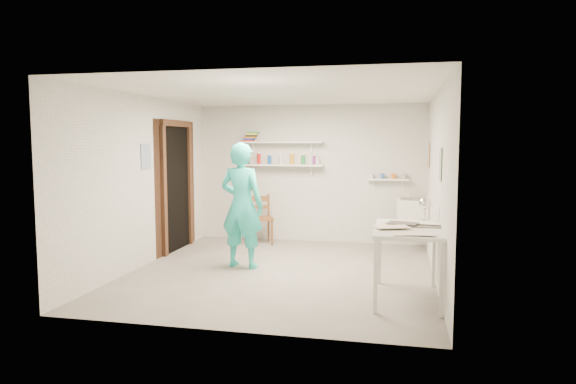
% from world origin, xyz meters
% --- Properties ---
extents(floor, '(4.00, 4.50, 0.02)m').
position_xyz_m(floor, '(0.00, 0.00, -0.01)').
color(floor, slate).
rests_on(floor, ground).
extents(ceiling, '(4.00, 4.50, 0.02)m').
position_xyz_m(ceiling, '(0.00, 0.00, 2.41)').
color(ceiling, silver).
rests_on(ceiling, wall_back).
extents(wall_back, '(4.00, 0.02, 2.40)m').
position_xyz_m(wall_back, '(0.00, 2.26, 1.20)').
color(wall_back, silver).
rests_on(wall_back, ground).
extents(wall_front, '(4.00, 0.02, 2.40)m').
position_xyz_m(wall_front, '(0.00, -2.26, 1.20)').
color(wall_front, silver).
rests_on(wall_front, ground).
extents(wall_left, '(0.02, 4.50, 2.40)m').
position_xyz_m(wall_left, '(-2.01, 0.00, 1.20)').
color(wall_left, silver).
rests_on(wall_left, ground).
extents(wall_right, '(0.02, 4.50, 2.40)m').
position_xyz_m(wall_right, '(2.01, 0.00, 1.20)').
color(wall_right, silver).
rests_on(wall_right, ground).
extents(doorway_recess, '(0.02, 0.90, 2.00)m').
position_xyz_m(doorway_recess, '(-1.99, 1.05, 1.00)').
color(doorway_recess, black).
rests_on(doorway_recess, wall_left).
extents(corridor_box, '(1.40, 1.50, 2.10)m').
position_xyz_m(corridor_box, '(-2.70, 1.05, 1.05)').
color(corridor_box, brown).
rests_on(corridor_box, ground).
extents(door_lintel, '(0.06, 1.05, 0.10)m').
position_xyz_m(door_lintel, '(-1.97, 1.05, 2.05)').
color(door_lintel, brown).
rests_on(door_lintel, wall_left).
extents(door_jamb_near, '(0.06, 0.10, 2.00)m').
position_xyz_m(door_jamb_near, '(-1.97, 0.55, 1.00)').
color(door_jamb_near, brown).
rests_on(door_jamb_near, ground).
extents(door_jamb_far, '(0.06, 0.10, 2.00)m').
position_xyz_m(door_jamb_far, '(-1.97, 1.55, 1.00)').
color(door_jamb_far, brown).
rests_on(door_jamb_far, ground).
extents(shelf_lower, '(1.50, 0.22, 0.03)m').
position_xyz_m(shelf_lower, '(-0.50, 2.13, 1.35)').
color(shelf_lower, white).
rests_on(shelf_lower, wall_back).
extents(shelf_upper, '(1.50, 0.22, 0.03)m').
position_xyz_m(shelf_upper, '(-0.50, 2.13, 1.75)').
color(shelf_upper, white).
rests_on(shelf_upper, wall_back).
extents(ledge_shelf, '(0.70, 0.14, 0.03)m').
position_xyz_m(ledge_shelf, '(1.35, 2.17, 1.12)').
color(ledge_shelf, white).
rests_on(ledge_shelf, wall_back).
extents(poster_left, '(0.01, 0.28, 0.36)m').
position_xyz_m(poster_left, '(-1.99, 0.05, 1.55)').
color(poster_left, '#334C7F').
rests_on(poster_left, wall_left).
extents(poster_right_a, '(0.01, 0.34, 0.42)m').
position_xyz_m(poster_right_a, '(1.99, 1.80, 1.55)').
color(poster_right_a, '#995933').
rests_on(poster_right_a, wall_right).
extents(poster_right_b, '(0.01, 0.30, 0.38)m').
position_xyz_m(poster_right_b, '(1.99, -0.55, 1.50)').
color(poster_right_b, '#3F724C').
rests_on(poster_right_b, wall_right).
extents(belfast_sink, '(0.48, 0.60, 0.30)m').
position_xyz_m(belfast_sink, '(1.75, 1.70, 0.70)').
color(belfast_sink, white).
rests_on(belfast_sink, wall_right).
extents(man, '(0.70, 0.53, 1.75)m').
position_xyz_m(man, '(-0.61, 0.15, 0.87)').
color(man, '#29CEC1').
rests_on(man, ground).
extents(wall_clock, '(0.32, 0.09, 0.31)m').
position_xyz_m(wall_clock, '(-0.64, 0.37, 1.17)').
color(wall_clock, beige).
rests_on(wall_clock, man).
extents(wooden_chair, '(0.54, 0.53, 0.89)m').
position_xyz_m(wooden_chair, '(-0.79, 1.77, 0.45)').
color(wooden_chair, brown).
rests_on(wooden_chair, ground).
extents(work_table, '(0.73, 1.21, 0.81)m').
position_xyz_m(work_table, '(1.64, -0.88, 0.40)').
color(work_table, silver).
rests_on(work_table, ground).
extents(desk_lamp, '(0.15, 0.15, 0.15)m').
position_xyz_m(desk_lamp, '(1.84, -0.40, 1.03)').
color(desk_lamp, silver).
rests_on(desk_lamp, work_table).
extents(spray_cans, '(1.26, 0.06, 0.17)m').
position_xyz_m(spray_cans, '(-0.50, 2.13, 1.45)').
color(spray_cans, black).
rests_on(spray_cans, shelf_lower).
extents(book_stack, '(0.28, 0.14, 0.17)m').
position_xyz_m(book_stack, '(-1.05, 2.13, 1.85)').
color(book_stack, red).
rests_on(book_stack, shelf_upper).
extents(ledge_pots, '(0.48, 0.07, 0.09)m').
position_xyz_m(ledge_pots, '(1.35, 2.17, 1.18)').
color(ledge_pots, silver).
rests_on(ledge_pots, ledge_shelf).
extents(papers, '(0.30, 0.22, 0.03)m').
position_xyz_m(papers, '(1.64, -0.88, 0.83)').
color(papers, silver).
rests_on(papers, work_table).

